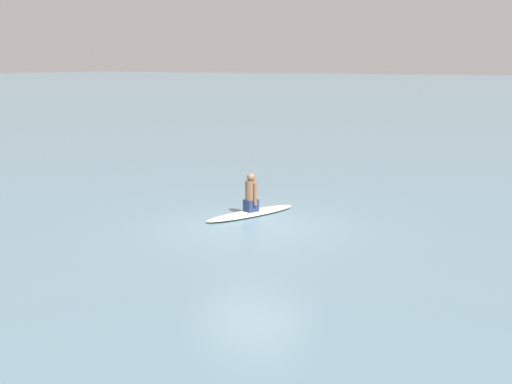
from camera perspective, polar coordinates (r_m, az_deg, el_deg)
ground_plane at (r=14.68m, az=-0.26°, el=-3.17°), size 400.00×400.00×0.00m
surfboard at (r=15.74m, az=-0.46°, el=-1.96°), size 1.49×2.80×0.10m
person_paddler at (r=15.63m, az=-0.47°, el=-0.20°), size 0.43×0.39×0.98m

